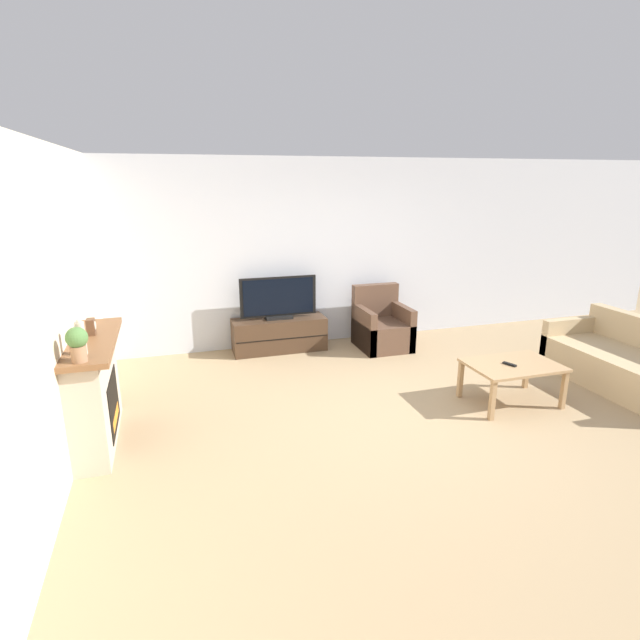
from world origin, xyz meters
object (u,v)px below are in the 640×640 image
(armchair, at_px, (382,328))
(coffee_table, at_px, (513,368))
(mantel_clock, at_px, (91,327))
(tv, at_px, (278,299))
(mantel_vase_left, at_px, (81,338))
(remote, at_px, (510,364))
(tv_stand, at_px, (279,335))
(fireplace, at_px, (95,390))
(couch, at_px, (631,367))
(potted_plant, at_px, (77,342))

(armchair, xyz_separation_m, coffee_table, (0.59, -2.18, 0.11))
(mantel_clock, xyz_separation_m, tv, (2.17, 1.88, -0.32))
(mantel_vase_left, xyz_separation_m, remote, (4.17, -0.04, -0.68))
(mantel_clock, relative_size, tv, 0.14)
(tv_stand, bearing_deg, fireplace, -137.28)
(mantel_vase_left, height_order, tv_stand, mantel_vase_left)
(mantel_vase_left, bearing_deg, fireplace, 92.23)
(tv, xyz_separation_m, couch, (3.67, -2.53, -0.49))
(tv, bearing_deg, potted_plant, -129.68)
(mantel_vase_left, relative_size, mantel_clock, 2.02)
(couch, bearing_deg, potted_plant, -179.15)
(tv_stand, relative_size, coffee_table, 1.37)
(coffee_table, bearing_deg, tv, 129.89)
(couch, bearing_deg, armchair, 134.34)
(fireplace, bearing_deg, potted_plant, -88.42)
(mantel_vase_left, bearing_deg, coffee_table, -0.22)
(mantel_clock, bearing_deg, coffee_table, -7.82)
(fireplace, relative_size, potted_plant, 4.99)
(mantel_clock, height_order, potted_plant, potted_plant)
(mantel_clock, height_order, tv_stand, mantel_clock)
(potted_plant, distance_m, tv, 3.43)
(fireplace, height_order, coffee_table, fireplace)
(mantel_vase_left, distance_m, armchair, 4.33)
(tv_stand, bearing_deg, remote, -51.35)
(potted_plant, relative_size, armchair, 0.32)
(mantel_clock, xyz_separation_m, remote, (4.16, -0.61, -0.61))
(armchair, bearing_deg, tv, 169.15)
(fireplace, height_order, tv_stand, fireplace)
(mantel_clock, relative_size, armchair, 0.17)
(couch, bearing_deg, coffee_table, 177.42)
(coffee_table, bearing_deg, remote, -158.50)
(fireplace, xyz_separation_m, remote, (4.18, -0.47, -0.05))
(fireplace, bearing_deg, coffee_table, -5.92)
(fireplace, distance_m, potted_plant, 0.89)
(tv, xyz_separation_m, coffee_table, (2.06, -2.46, -0.36))
(mantel_vase_left, distance_m, remote, 4.22)
(mantel_vase_left, relative_size, armchair, 0.34)
(fireplace, height_order, mantel_vase_left, mantel_vase_left)
(mantel_vase_left, xyz_separation_m, tv, (2.17, 2.44, -0.39))
(fireplace, bearing_deg, mantel_vase_left, -87.77)
(tv_stand, distance_m, coffee_table, 3.21)
(mantel_vase_left, relative_size, tv, 0.28)
(fireplace, xyz_separation_m, mantel_vase_left, (0.02, -0.42, 0.64))
(remote, bearing_deg, tv_stand, 106.50)
(potted_plant, bearing_deg, couch, 0.85)
(potted_plant, xyz_separation_m, armchair, (3.65, 2.34, -0.88))
(tv, relative_size, remote, 7.08)
(couch, bearing_deg, tv_stand, 145.37)
(tv, bearing_deg, mantel_clock, -139.14)
(tv, bearing_deg, remote, -51.33)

